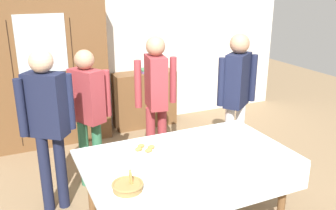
{
  "coord_description": "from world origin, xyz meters",
  "views": [
    {
      "loc": [
        -1.38,
        -2.81,
        2.22
      ],
      "look_at": [
        0.0,
        0.2,
        1.1
      ],
      "focal_mm": 39.21,
      "sensor_mm": 36.0,
      "label": 1
    }
  ],
  "objects_px": {
    "pastry_plate": "(145,150)",
    "spoon_far_right": "(111,160)",
    "dining_table": "(188,166)",
    "tea_cup_front_edge": "(225,140)",
    "tea_cup_mid_right": "(155,163)",
    "book_stack": "(144,71)",
    "tea_cup_far_right": "(190,133)",
    "person_behind_table_left": "(47,117)",
    "person_beside_shelf": "(237,90)",
    "person_behind_table_right": "(88,106)",
    "spoon_near_left": "(193,179)",
    "bookshelf_low": "(145,99)",
    "tea_cup_back_edge": "(252,147)",
    "tea_cup_near_right": "(206,132)",
    "person_near_right_end": "(156,92)",
    "wall_cabinet": "(43,72)",
    "tea_cup_center": "(187,166)",
    "bread_basket": "(128,186)"
  },
  "relations": [
    {
      "from": "pastry_plate",
      "to": "spoon_far_right",
      "type": "bearing_deg",
      "value": -171.75
    },
    {
      "from": "dining_table",
      "to": "spoon_far_right",
      "type": "bearing_deg",
      "value": 160.83
    },
    {
      "from": "tea_cup_front_edge",
      "to": "tea_cup_mid_right",
      "type": "relative_size",
      "value": 1.0
    },
    {
      "from": "book_stack",
      "to": "tea_cup_far_right",
      "type": "distance_m",
      "value": 2.27
    },
    {
      "from": "person_behind_table_left",
      "to": "person_beside_shelf",
      "type": "bearing_deg",
      "value": -1.06
    },
    {
      "from": "person_behind_table_left",
      "to": "person_behind_table_right",
      "type": "relative_size",
      "value": 1.06
    },
    {
      "from": "spoon_far_right",
      "to": "spoon_near_left",
      "type": "xyz_separation_m",
      "value": [
        0.5,
        -0.58,
        0.0
      ]
    },
    {
      "from": "person_behind_table_right",
      "to": "bookshelf_low",
      "type": "bearing_deg",
      "value": 50.09
    },
    {
      "from": "tea_cup_back_edge",
      "to": "person_behind_table_left",
      "type": "bearing_deg",
      "value": 149.5
    },
    {
      "from": "book_stack",
      "to": "tea_cup_front_edge",
      "type": "relative_size",
      "value": 1.62
    },
    {
      "from": "tea_cup_near_right",
      "to": "pastry_plate",
      "type": "xyz_separation_m",
      "value": [
        -0.7,
        -0.1,
        -0.01
      ]
    },
    {
      "from": "book_stack",
      "to": "pastry_plate",
      "type": "bearing_deg",
      "value": -110.96
    },
    {
      "from": "book_stack",
      "to": "tea_cup_front_edge",
      "type": "xyz_separation_m",
      "value": [
        -0.15,
        -2.53,
        -0.12
      ]
    },
    {
      "from": "dining_table",
      "to": "spoon_near_left",
      "type": "height_order",
      "value": "spoon_near_left"
    },
    {
      "from": "tea_cup_mid_right",
      "to": "pastry_plate",
      "type": "height_order",
      "value": "tea_cup_mid_right"
    },
    {
      "from": "tea_cup_front_edge",
      "to": "spoon_near_left",
      "type": "bearing_deg",
      "value": -141.92
    },
    {
      "from": "tea_cup_mid_right",
      "to": "person_near_right_end",
      "type": "height_order",
      "value": "person_near_right_end"
    },
    {
      "from": "spoon_near_left",
      "to": "tea_cup_front_edge",
      "type": "bearing_deg",
      "value": 38.08
    },
    {
      "from": "tea_cup_mid_right",
      "to": "person_behind_table_right",
      "type": "relative_size",
      "value": 0.08
    },
    {
      "from": "dining_table",
      "to": "wall_cabinet",
      "type": "xyz_separation_m",
      "value": [
        -0.9,
        2.59,
        0.39
      ]
    },
    {
      "from": "person_behind_table_right",
      "to": "tea_cup_far_right",
      "type": "bearing_deg",
      "value": -43.19
    },
    {
      "from": "bookshelf_low",
      "to": "tea_cup_center",
      "type": "height_order",
      "value": "bookshelf_low"
    },
    {
      "from": "book_stack",
      "to": "pastry_plate",
      "type": "distance_m",
      "value": 2.54
    },
    {
      "from": "pastry_plate",
      "to": "tea_cup_mid_right",
      "type": "bearing_deg",
      "value": -96.02
    },
    {
      "from": "spoon_far_right",
      "to": "person_near_right_end",
      "type": "relative_size",
      "value": 0.07
    },
    {
      "from": "book_stack",
      "to": "spoon_far_right",
      "type": "xyz_separation_m",
      "value": [
        -1.24,
        -2.42,
        -0.15
      ]
    },
    {
      "from": "person_beside_shelf",
      "to": "tea_cup_center",
      "type": "bearing_deg",
      "value": -139.25
    },
    {
      "from": "spoon_near_left",
      "to": "spoon_far_right",
      "type": "bearing_deg",
      "value": 130.42
    },
    {
      "from": "bread_basket",
      "to": "spoon_near_left",
      "type": "relative_size",
      "value": 2.02
    },
    {
      "from": "tea_cup_front_edge",
      "to": "person_behind_table_right",
      "type": "height_order",
      "value": "person_behind_table_right"
    },
    {
      "from": "bookshelf_low",
      "to": "person_behind_table_left",
      "type": "height_order",
      "value": "person_behind_table_left"
    },
    {
      "from": "tea_cup_near_right",
      "to": "spoon_near_left",
      "type": "xyz_separation_m",
      "value": [
        -0.54,
        -0.73,
        -0.02
      ]
    },
    {
      "from": "book_stack",
      "to": "tea_cup_center",
      "type": "xyz_separation_m",
      "value": [
        -0.72,
        -2.84,
        -0.12
      ]
    },
    {
      "from": "tea_cup_near_right",
      "to": "person_beside_shelf",
      "type": "distance_m",
      "value": 0.84
    },
    {
      "from": "tea_cup_front_edge",
      "to": "pastry_plate",
      "type": "relative_size",
      "value": 0.46
    },
    {
      "from": "bookshelf_low",
      "to": "book_stack",
      "type": "relative_size",
      "value": 4.62
    },
    {
      "from": "book_stack",
      "to": "tea_cup_back_edge",
      "type": "xyz_separation_m",
      "value": [
        -0.01,
        -2.76,
        -0.13
      ]
    },
    {
      "from": "bookshelf_low",
      "to": "tea_cup_back_edge",
      "type": "bearing_deg",
      "value": -90.2
    },
    {
      "from": "book_stack",
      "to": "spoon_far_right",
      "type": "height_order",
      "value": "book_stack"
    },
    {
      "from": "tea_cup_mid_right",
      "to": "tea_cup_back_edge",
      "type": "xyz_separation_m",
      "value": [
        0.93,
        -0.08,
        -0.0
      ]
    },
    {
      "from": "tea_cup_mid_right",
      "to": "tea_cup_back_edge",
      "type": "height_order",
      "value": "same"
    },
    {
      "from": "wall_cabinet",
      "to": "person_beside_shelf",
      "type": "xyz_separation_m",
      "value": [
        1.96,
        -1.77,
        -0.03
      ]
    },
    {
      "from": "wall_cabinet",
      "to": "person_behind_table_right",
      "type": "height_order",
      "value": "wall_cabinet"
    },
    {
      "from": "spoon_near_left",
      "to": "person_behind_table_left",
      "type": "xyz_separation_m",
      "value": [
        -0.92,
        1.22,
        0.25
      ]
    },
    {
      "from": "tea_cup_center",
      "to": "person_near_right_end",
      "type": "xyz_separation_m",
      "value": [
        0.31,
        1.39,
        0.22
      ]
    },
    {
      "from": "tea_cup_back_edge",
      "to": "person_behind_table_left",
      "type": "relative_size",
      "value": 0.08
    },
    {
      "from": "wall_cabinet",
      "to": "tea_cup_back_edge",
      "type": "xyz_separation_m",
      "value": [
        1.49,
        -2.71,
        -0.27
      ]
    },
    {
      "from": "tea_cup_center",
      "to": "person_behind_table_left",
      "type": "distance_m",
      "value": 1.44
    },
    {
      "from": "dining_table",
      "to": "tea_cup_mid_right",
      "type": "distance_m",
      "value": 0.36
    },
    {
      "from": "person_near_right_end",
      "to": "person_behind_table_left",
      "type": "height_order",
      "value": "person_behind_table_left"
    }
  ]
}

